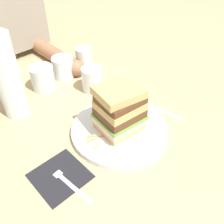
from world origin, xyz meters
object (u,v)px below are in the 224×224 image
object	(u,v)px
empty_tumbler_1	(63,67)
sandwich	(120,110)
main_plate	(119,130)
juice_glass	(92,81)
empty_tumbler_0	(84,57)
knife	(156,108)
fork	(66,180)
water_bottle	(6,73)
napkin_dark	(60,176)
empty_tumbler_2	(43,78)

from	to	relation	value
empty_tumbler_1	sandwich	bearing A→B (deg)	-100.04
main_plate	juice_glass	size ratio (longest dim) A/B	3.23
empty_tumbler_0	knife	bearing A→B (deg)	-91.23
knife	main_plate	bearing A→B (deg)	177.23
fork	empty_tumbler_1	world-z (taller)	empty_tumbler_1
knife	empty_tumbler_0	size ratio (longest dim) A/B	2.69
fork	water_bottle	xyz separation A→B (m)	(0.04, 0.31, 0.14)
fork	water_bottle	distance (m)	0.34
juice_glass	empty_tumbler_1	world-z (taller)	juice_glass
water_bottle	napkin_dark	bearing A→B (deg)	-98.68
empty_tumbler_2	knife	bearing A→B (deg)	-60.68
main_plate	napkin_dark	distance (m)	0.21
main_plate	fork	size ratio (longest dim) A/B	1.64
juice_glass	main_plate	bearing A→B (deg)	-111.10
fork	water_bottle	bearing A→B (deg)	82.26
fork	empty_tumbler_0	size ratio (longest dim) A/B	2.24
main_plate	empty_tumbler_0	bearing A→B (deg)	65.19
sandwich	juice_glass	xyz separation A→B (m)	(0.08, 0.21, -0.05)
empty_tumbler_1	empty_tumbler_2	distance (m)	0.10
napkin_dark	empty_tumbler_1	xyz separation A→B (m)	(0.27, 0.36, 0.04)
main_plate	napkin_dark	xyz separation A→B (m)	(-0.21, -0.01, -0.01)
knife	empty_tumbler_0	world-z (taller)	empty_tumbler_0
napkin_dark	water_bottle	world-z (taller)	water_bottle
empty_tumbler_0	empty_tumbler_2	xyz separation A→B (m)	(-0.20, -0.03, 0.00)
empty_tumbler_0	fork	bearing A→B (deg)	-133.71
main_plate	empty_tumbler_2	world-z (taller)	empty_tumbler_2
napkin_dark	empty_tumbler_1	bearing A→B (deg)	52.98
empty_tumbler_2	sandwich	bearing A→B (deg)	-84.30
main_plate	water_bottle	size ratio (longest dim) A/B	0.87
main_plate	empty_tumbler_1	xyz separation A→B (m)	(0.06, 0.35, 0.03)
juice_glass	empty_tumbler_0	xyz separation A→B (m)	(0.09, 0.15, 0.00)
juice_glass	fork	bearing A→B (deg)	-140.24
water_bottle	empty_tumbler_2	distance (m)	0.18
sandwich	water_bottle	size ratio (longest dim) A/B	0.43
juice_glass	empty_tumbler_1	xyz separation A→B (m)	(-0.02, 0.14, 0.00)
sandwich	empty_tumbler_1	bearing A→B (deg)	79.96
napkin_dark	sandwich	bearing A→B (deg)	1.94
juice_glass	empty_tumbler_2	xyz separation A→B (m)	(-0.12, 0.13, 0.01)
main_plate	sandwich	world-z (taller)	sandwich
main_plate	sandwich	size ratio (longest dim) A/B	2.02
fork	empty_tumbler_1	distance (m)	0.47
water_bottle	empty_tumbler_2	bearing A→B (deg)	23.60
empty_tumbler_0	napkin_dark	bearing A→B (deg)	-135.51
fork	empty_tumbler_1	size ratio (longest dim) A/B	2.14
main_plate	fork	xyz separation A→B (m)	(-0.21, -0.03, -0.00)
empty_tumbler_2	main_plate	bearing A→B (deg)	-84.27
knife	empty_tumbler_2	xyz separation A→B (m)	(-0.19, 0.35, 0.04)
main_plate	napkin_dark	size ratio (longest dim) A/B	2.24
main_plate	empty_tumbler_1	size ratio (longest dim) A/B	3.51
juice_glass	napkin_dark	bearing A→B (deg)	-143.10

